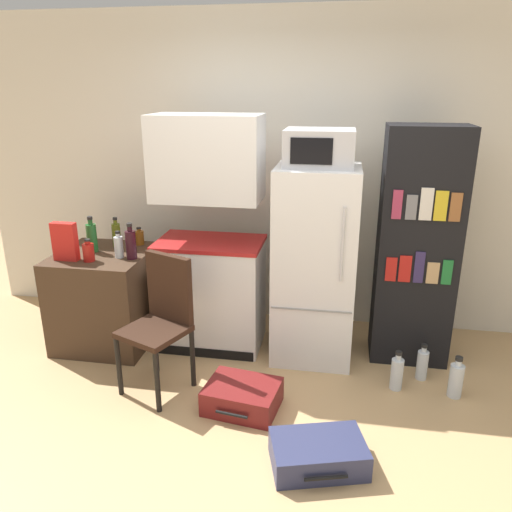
{
  "coord_description": "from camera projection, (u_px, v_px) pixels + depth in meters",
  "views": [
    {
      "loc": [
        0.35,
        -2.34,
        2.09
      ],
      "look_at": [
        -0.21,
        0.85,
        0.97
      ],
      "focal_mm": 35.0,
      "sensor_mm": 36.0,
      "label": 1
    }
  ],
  "objects": [
    {
      "name": "bottle_green_tall",
      "position": [
        92.0,
        237.0,
        4.05
      ],
      "size": [
        0.08,
        0.08,
        0.3
      ],
      "color": "#1E6028",
      "rests_on": "side_table"
    },
    {
      "name": "bottle_olive_oil",
      "position": [
        116.0,
        234.0,
        4.19
      ],
      "size": [
        0.07,
        0.07,
        0.25
      ],
      "color": "#566619",
      "rests_on": "side_table"
    },
    {
      "name": "side_table",
      "position": [
        107.0,
        298.0,
        4.18
      ],
      "size": [
        0.74,
        0.75,
        0.79
      ],
      "color": "#422D1E",
      "rests_on": "ground_plane"
    },
    {
      "name": "cereal_box",
      "position": [
        65.0,
        242.0,
        3.85
      ],
      "size": [
        0.19,
        0.07,
        0.3
      ],
      "color": "red",
      "rests_on": "side_table"
    },
    {
      "name": "bottle_clear_short",
      "position": [
        119.0,
        246.0,
        3.92
      ],
      "size": [
        0.07,
        0.07,
        0.22
      ],
      "color": "silver",
      "rests_on": "side_table"
    },
    {
      "name": "bookshelf",
      "position": [
        417.0,
        248.0,
        3.78
      ],
      "size": [
        0.59,
        0.39,
        1.82
      ],
      "color": "black",
      "rests_on": "ground_plane"
    },
    {
      "name": "refrigerator",
      "position": [
        315.0,
        265.0,
        3.86
      ],
      "size": [
        0.62,
        0.61,
        1.53
      ],
      "color": "white",
      "rests_on": "ground_plane"
    },
    {
      "name": "suitcase_small_flat",
      "position": [
        242.0,
        396.0,
        3.37
      ],
      "size": [
        0.53,
        0.45,
        0.18
      ],
      "rotation": [
        0.0,
        0.0,
        -0.14
      ],
      "color": "maroon",
      "rests_on": "ground_plane"
    },
    {
      "name": "bottle_ketchup_red",
      "position": [
        89.0,
        252.0,
        3.85
      ],
      "size": [
        0.09,
        0.09,
        0.18
      ],
      "color": "#AD1914",
      "rests_on": "side_table"
    },
    {
      "name": "kitchen_hutch",
      "position": [
        210.0,
        245.0,
        3.99
      ],
      "size": [
        0.85,
        0.53,
        1.88
      ],
      "color": "white",
      "rests_on": "ground_plane"
    },
    {
      "name": "wall_back",
      "position": [
        325.0,
        175.0,
        4.31
      ],
      "size": [
        6.4,
        0.1,
        2.69
      ],
      "color": "silver",
      "rests_on": "ground_plane"
    },
    {
      "name": "suitcase_large_flat",
      "position": [
        318.0,
        454.0,
        2.86
      ],
      "size": [
        0.61,
        0.47,
        0.16
      ],
      "rotation": [
        0.0,
        0.0,
        0.28
      ],
      "color": "navy",
      "rests_on": "ground_plane"
    },
    {
      "name": "microwave",
      "position": [
        319.0,
        148.0,
        3.56
      ],
      "size": [
        0.5,
        0.4,
        0.26
      ],
      "color": "#B7B7BC",
      "rests_on": "refrigerator"
    },
    {
      "name": "bottle_wine_dark",
      "position": [
        131.0,
        244.0,
        3.89
      ],
      "size": [
        0.08,
        0.08,
        0.29
      ],
      "color": "black",
      "rests_on": "side_table"
    },
    {
      "name": "bottle_amber_beer",
      "position": [
        139.0,
        237.0,
        4.25
      ],
      "size": [
        0.08,
        0.08,
        0.15
      ],
      "color": "brown",
      "rests_on": "side_table"
    },
    {
      "name": "water_bottle_back",
      "position": [
        456.0,
        380.0,
        3.49
      ],
      "size": [
        0.1,
        0.1,
        0.31
      ],
      "color": "silver",
      "rests_on": "ground_plane"
    },
    {
      "name": "ground_plane",
      "position": [
        266.0,
        461.0,
        2.92
      ],
      "size": [
        24.0,
        24.0,
        0.0
      ],
      "primitive_type": "plane",
      "color": "tan"
    },
    {
      "name": "water_bottle_front",
      "position": [
        422.0,
        364.0,
        3.7
      ],
      "size": [
        0.08,
        0.08,
        0.29
      ],
      "color": "silver",
      "rests_on": "ground_plane"
    },
    {
      "name": "water_bottle_middle",
      "position": [
        397.0,
        373.0,
        3.58
      ],
      "size": [
        0.09,
        0.09,
        0.3
      ],
      "color": "silver",
      "rests_on": "ground_plane"
    },
    {
      "name": "chair",
      "position": [
        162.0,
        313.0,
        3.49
      ],
      "size": [
        0.52,
        0.53,
        0.98
      ],
      "rotation": [
        0.0,
        0.0,
        -0.4
      ],
      "color": "black",
      "rests_on": "ground_plane"
    }
  ]
}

